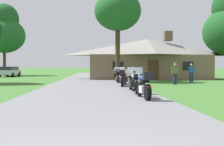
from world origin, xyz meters
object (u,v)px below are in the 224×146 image
object	(u,v)px
motorcycle_red_sixth_in_row	(118,76)
parked_silver_suv_far_left	(9,71)
motorcycle_white_second_in_row	(136,82)
tree_by_lodge_front	(118,6)
tree_left_far	(4,31)
bystander_blue_shirt_near_lodge	(191,72)
motorcycle_blue_nearest_to_camera	(144,85)
motorcycle_red_third_in_row	(131,80)
motorcycle_blue_farthest_in_row	(117,75)
motorcycle_green_fourth_in_row	(122,78)
motorcycle_yellow_fifth_in_row	(123,77)
bystander_olive_shirt_beside_signpost	(175,72)

from	to	relation	value
motorcycle_red_sixth_in_row	parked_silver_suv_far_left	distance (m)	20.69
motorcycle_white_second_in_row	tree_by_lodge_front	world-z (taller)	tree_by_lodge_front
motorcycle_red_sixth_in_row	parked_silver_suv_far_left	bearing A→B (deg)	133.16
tree_by_lodge_front	tree_left_far	size ratio (longest dim) A/B	0.88
bystander_blue_shirt_near_lodge	tree_left_far	size ratio (longest dim) A/B	0.15
motorcycle_blue_nearest_to_camera	bystander_blue_shirt_near_lodge	size ratio (longest dim) A/B	1.25
motorcycle_blue_nearest_to_camera	motorcycle_red_third_in_row	distance (m)	5.00
motorcycle_blue_farthest_in_row	motorcycle_green_fourth_in_row	bearing A→B (deg)	-94.36
bystander_blue_shirt_near_lodge	motorcycle_green_fourth_in_row	bearing A→B (deg)	49.19
motorcycle_white_second_in_row	motorcycle_green_fourth_in_row	distance (m)	4.86
parked_silver_suv_far_left	motorcycle_green_fourth_in_row	bearing A→B (deg)	-54.03
motorcycle_yellow_fifth_in_row	motorcycle_red_sixth_in_row	size ratio (longest dim) A/B	1.00
bystander_blue_shirt_near_lodge	motorcycle_blue_nearest_to_camera	bearing A→B (deg)	73.28
motorcycle_blue_nearest_to_camera	motorcycle_red_sixth_in_row	xyz separation A→B (m)	(-0.05, 11.69, 0.00)
motorcycle_red_sixth_in_row	tree_by_lodge_front	bearing A→B (deg)	87.32
motorcycle_red_third_in_row	motorcycle_blue_farthest_in_row	xyz separation A→B (m)	(-0.01, 9.00, -0.01)
motorcycle_blue_nearest_to_camera	motorcycle_green_fourth_in_row	bearing A→B (deg)	87.47
bystander_blue_shirt_near_lodge	bystander_olive_shirt_beside_signpost	world-z (taller)	bystander_olive_shirt_beside_signpost
motorcycle_red_sixth_in_row	tree_by_lodge_front	distance (m)	6.77
motorcycle_red_sixth_in_row	tree_by_lodge_front	world-z (taller)	tree_by_lodge_front
bystander_olive_shirt_beside_signpost	bystander_blue_shirt_near_lodge	bearing A→B (deg)	-130.45
bystander_olive_shirt_beside_signpost	parked_silver_suv_far_left	bearing A→B (deg)	-45.98
motorcycle_blue_nearest_to_camera	motorcycle_white_second_in_row	size ratio (longest dim) A/B	1.00
motorcycle_yellow_fifth_in_row	motorcycle_blue_nearest_to_camera	bearing A→B (deg)	-94.11
tree_left_far	motorcycle_blue_nearest_to_camera	bearing A→B (deg)	-63.79
motorcycle_red_sixth_in_row	motorcycle_red_third_in_row	bearing A→B (deg)	-86.54
motorcycle_red_sixth_in_row	bystander_blue_shirt_near_lodge	xyz separation A→B (m)	(6.66, 0.92, 0.31)
motorcycle_green_fourth_in_row	bystander_blue_shirt_near_lodge	distance (m)	8.60
bystander_blue_shirt_near_lodge	parked_silver_suv_far_left	distance (m)	25.01
motorcycle_red_third_in_row	tree_left_far	size ratio (longest dim) A/B	0.19
motorcycle_blue_nearest_to_camera	tree_by_lodge_front	size ratio (longest dim) A/B	0.21
motorcycle_blue_nearest_to_camera	motorcycle_yellow_fifth_in_row	distance (m)	9.38
tree_by_lodge_front	motorcycle_white_second_in_row	bearing A→B (deg)	-90.45
motorcycle_yellow_fifth_in_row	bystander_blue_shirt_near_lodge	xyz separation A→B (m)	(6.44, 3.24, 0.32)
motorcycle_red_sixth_in_row	bystander_blue_shirt_near_lodge	bearing A→B (deg)	9.94
motorcycle_blue_nearest_to_camera	bystander_olive_shirt_beside_signpost	size ratio (longest dim) A/B	1.24
motorcycle_blue_nearest_to_camera	motorcycle_blue_farthest_in_row	world-z (taller)	same
motorcycle_red_sixth_in_row	tree_left_far	xyz separation A→B (m)	(-15.92, 20.76, 6.39)
parked_silver_suv_far_left	tree_left_far	bearing A→B (deg)	115.99
motorcycle_green_fourth_in_row	parked_silver_suv_far_left	world-z (taller)	parked_silver_suv_far_left
tree_by_lodge_front	parked_silver_suv_far_left	size ratio (longest dim) A/B	2.11
motorcycle_green_fourth_in_row	bystander_olive_shirt_beside_signpost	distance (m)	4.97
motorcycle_yellow_fifth_in_row	motorcycle_green_fourth_in_row	bearing A→B (deg)	-101.45
motorcycle_blue_nearest_to_camera	tree_left_far	size ratio (longest dim) A/B	0.19
motorcycle_blue_nearest_to_camera	tree_by_lodge_front	world-z (taller)	tree_by_lodge_front
bystander_olive_shirt_beside_signpost	motorcycle_yellow_fifth_in_row	bearing A→B (deg)	2.71
motorcycle_green_fourth_in_row	motorcycle_red_sixth_in_row	bearing A→B (deg)	95.06
motorcycle_red_third_in_row	motorcycle_yellow_fifth_in_row	distance (m)	4.38
motorcycle_green_fourth_in_row	bystander_olive_shirt_beside_signpost	size ratio (longest dim) A/B	1.24
tree_by_lodge_front	bystander_olive_shirt_beside_signpost	bearing A→B (deg)	-46.53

